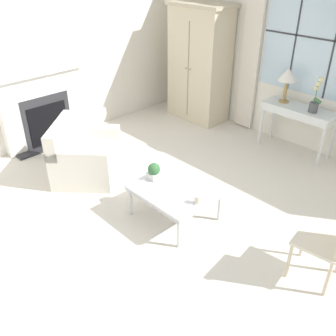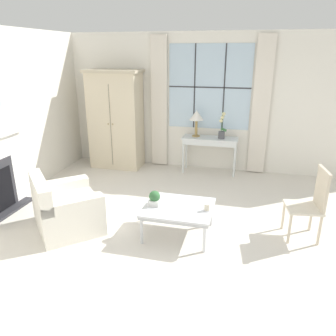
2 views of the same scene
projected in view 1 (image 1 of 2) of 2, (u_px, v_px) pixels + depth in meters
ground_plane at (167, 221)px, 4.56m from camera, size 14.00×14.00×0.00m
wall_back_windowed at (312, 60)px, 5.64m from camera, size 7.20×0.14×2.80m
wall_left at (65, 52)px, 6.08m from camera, size 0.06×7.20×2.80m
fireplace at (42, 104)px, 6.00m from camera, size 0.34×1.47×2.11m
armoire at (199, 64)px, 6.81m from camera, size 1.15×0.64×2.07m
console_table at (299, 113)px, 5.79m from camera, size 1.13×0.42×0.75m
table_lamp at (288, 76)px, 5.73m from camera, size 0.29×0.29×0.54m
potted_orchid at (315, 100)px, 5.49m from camera, size 0.17×0.13×0.54m
armchair_upholstered at (85, 157)px, 5.34m from camera, size 1.26×1.26×0.81m
side_chair_wooden at (333, 236)px, 3.49m from camera, size 0.49×0.49×1.00m
coffee_table at (175, 191)px, 4.44m from camera, size 0.93×0.80×0.43m
potted_plant_small at (154, 171)px, 4.55m from camera, size 0.15×0.15×0.21m
pillar_candle at (198, 200)px, 4.13m from camera, size 0.10×0.10×0.11m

